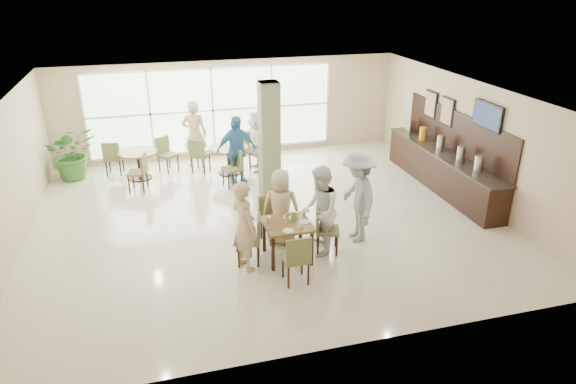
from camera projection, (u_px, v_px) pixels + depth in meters
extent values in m
plane|color=beige|center=(265.00, 218.00, 11.50)|extent=(10.00, 10.00, 0.00)
plane|color=white|center=(263.00, 94.00, 10.40)|extent=(10.00, 10.00, 0.00)
plane|color=#C8B18F|center=(230.00, 109.00, 14.94)|extent=(10.00, 0.00, 10.00)
plane|color=#C8B18F|center=(338.00, 266.00, 6.96)|extent=(10.00, 0.00, 10.00)
plane|color=#C8B18F|center=(8.00, 182.00, 9.74)|extent=(0.00, 9.00, 9.00)
plane|color=#C8B18F|center=(470.00, 140.00, 12.16)|extent=(0.00, 9.00, 9.00)
plane|color=silver|center=(213.00, 110.00, 14.79)|extent=(7.00, 0.00, 7.00)
cube|color=#6E7350|center=(269.00, 141.00, 12.11)|extent=(0.45, 0.45, 2.80)
cube|color=brown|center=(287.00, 224.00, 9.60)|extent=(0.88, 0.88, 0.05)
cube|color=black|center=(273.00, 254.00, 9.33)|extent=(0.06, 0.06, 0.70)
cube|color=black|center=(312.00, 248.00, 9.51)|extent=(0.06, 0.06, 0.70)
cube|color=black|center=(264.00, 235.00, 9.99)|extent=(0.06, 0.06, 0.70)
cube|color=black|center=(300.00, 231.00, 10.17)|extent=(0.06, 0.06, 0.70)
cylinder|color=brown|center=(138.00, 152.00, 13.42)|extent=(1.04, 1.04, 0.04)
cylinder|color=black|center=(139.00, 166.00, 13.56)|extent=(0.10, 0.10, 0.71)
cylinder|color=black|center=(141.00, 178.00, 13.70)|extent=(0.60, 0.60, 0.03)
cylinder|color=brown|center=(228.00, 148.00, 13.77)|extent=(1.07, 1.07, 0.04)
cylinder|color=black|center=(229.00, 161.00, 13.92)|extent=(0.10, 0.10, 0.71)
cylinder|color=black|center=(230.00, 172.00, 14.05)|extent=(0.60, 0.60, 0.03)
cylinder|color=white|center=(296.00, 215.00, 9.81)|extent=(0.08, 0.08, 0.10)
cylinder|color=white|center=(301.00, 225.00, 9.40)|extent=(0.08, 0.08, 0.10)
cylinder|color=white|center=(268.00, 219.00, 9.64)|extent=(0.08, 0.08, 0.10)
cylinder|color=white|center=(288.00, 231.00, 9.28)|extent=(0.20, 0.20, 0.01)
cylinder|color=white|center=(288.00, 217.00, 9.81)|extent=(0.20, 0.20, 0.01)
cylinder|color=white|center=(305.00, 222.00, 9.62)|extent=(0.20, 0.20, 0.01)
cylinder|color=#99B27F|center=(287.00, 220.00, 9.57)|extent=(0.07, 0.07, 0.12)
sphere|color=#D85F12|center=(289.00, 215.00, 9.53)|extent=(0.07, 0.07, 0.07)
sphere|color=#D85F12|center=(286.00, 214.00, 9.54)|extent=(0.07, 0.07, 0.07)
sphere|color=#D85F12|center=(287.00, 215.00, 9.50)|extent=(0.07, 0.07, 0.07)
cube|color=green|center=(293.00, 216.00, 9.69)|extent=(0.10, 0.06, 0.15)
cube|color=black|center=(442.00, 171.00, 12.90)|extent=(0.60, 4.60, 0.90)
cube|color=black|center=(444.00, 154.00, 12.72)|extent=(0.64, 4.70, 0.04)
cube|color=black|center=(457.00, 132.00, 12.58)|extent=(0.04, 4.60, 1.00)
cylinder|color=silver|center=(479.00, 164.00, 11.39)|extent=(0.20, 0.20, 0.40)
cylinder|color=silver|center=(461.00, 154.00, 12.01)|extent=(0.20, 0.20, 0.40)
cylinder|color=silver|center=(441.00, 143.00, 12.81)|extent=(0.20, 0.20, 0.40)
cylinder|color=orange|center=(423.00, 134.00, 13.61)|extent=(0.18, 0.18, 0.36)
cube|color=silver|center=(410.00, 127.00, 14.23)|extent=(0.18, 0.30, 0.36)
cube|color=black|center=(488.00, 116.00, 11.32)|extent=(0.06, 1.00, 0.58)
cube|color=#7F99CC|center=(487.00, 116.00, 11.31)|extent=(0.01, 0.92, 0.50)
cube|color=black|center=(447.00, 111.00, 12.86)|extent=(0.04, 0.55, 0.70)
cube|color=#9D5B39|center=(446.00, 112.00, 12.85)|extent=(0.01, 0.47, 0.62)
cube|color=black|center=(431.00, 104.00, 13.57)|extent=(0.04, 0.55, 0.70)
cube|color=#9D5B39|center=(430.00, 104.00, 13.56)|extent=(0.01, 0.47, 0.62)
imported|color=#36712D|center=(72.00, 153.00, 13.43)|extent=(1.54, 1.54, 1.42)
imported|color=tan|center=(244.00, 226.00, 9.24)|extent=(0.61, 0.73, 1.72)
imported|color=tan|center=(281.00, 207.00, 10.18)|extent=(0.85, 0.65, 1.55)
imported|color=white|center=(320.00, 211.00, 9.76)|extent=(0.88, 1.01, 1.77)
imported|color=#9C9B9E|center=(358.00, 196.00, 10.23)|extent=(0.75, 1.25, 1.91)
imported|color=teal|center=(236.00, 150.00, 13.04)|extent=(1.14, 0.78, 1.79)
imported|color=white|center=(257.00, 141.00, 14.00)|extent=(0.75, 1.58, 1.67)
imported|color=tan|center=(195.00, 134.00, 14.14)|extent=(0.80, 0.64, 1.90)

